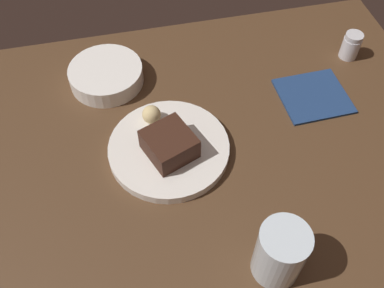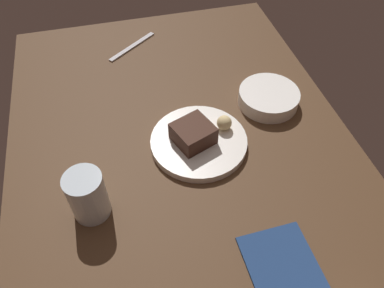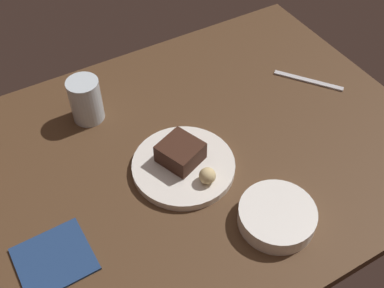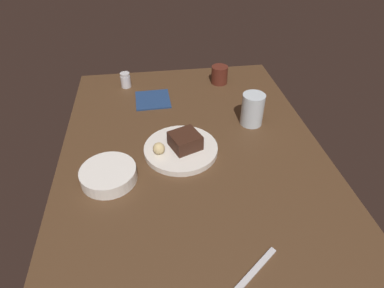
# 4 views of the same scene
# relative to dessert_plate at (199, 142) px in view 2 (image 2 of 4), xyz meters

# --- Properties ---
(dining_table) EXTENTS (1.20, 0.84, 0.03)m
(dining_table) POSITION_rel_dessert_plate_xyz_m (-0.01, -0.04, -0.02)
(dining_table) COLOR #4C331E
(dining_table) RESTS_ON ground
(dessert_plate) EXTENTS (0.24, 0.24, 0.02)m
(dessert_plate) POSITION_rel_dessert_plate_xyz_m (0.00, 0.00, 0.00)
(dessert_plate) COLOR white
(dessert_plate) RESTS_ON dining_table
(chocolate_cake_slice) EXTENTS (0.11, 0.11, 0.05)m
(chocolate_cake_slice) POSITION_rel_dessert_plate_xyz_m (-0.00, -0.01, 0.03)
(chocolate_cake_slice) COLOR #381E14
(chocolate_cake_slice) RESTS_ON dessert_plate
(bread_roll) EXTENTS (0.04, 0.04, 0.04)m
(bread_roll) POSITION_rel_dessert_plate_xyz_m (-0.02, 0.07, 0.03)
(bread_roll) COLOR #DBC184
(bread_roll) RESTS_ON dessert_plate
(water_glass) EXTENTS (0.08, 0.08, 0.11)m
(water_glass) POSITION_rel_dessert_plate_xyz_m (0.12, -0.27, 0.05)
(water_glass) COLOR silver
(water_glass) RESTS_ON dining_table
(side_bowl) EXTENTS (0.16, 0.16, 0.04)m
(side_bowl) POSITION_rel_dessert_plate_xyz_m (-0.10, 0.22, 0.01)
(side_bowl) COLOR white
(side_bowl) RESTS_ON dining_table
(butter_knife) EXTENTS (0.13, 0.16, 0.01)m
(butter_knife) POSITION_rel_dessert_plate_xyz_m (-0.45, -0.10, -0.01)
(butter_knife) COLOR silver
(butter_knife) RESTS_ON dining_table
(folded_napkin) EXTENTS (0.15, 0.14, 0.01)m
(folded_napkin) POSITION_rel_dessert_plate_xyz_m (0.33, 0.07, -0.01)
(folded_napkin) COLOR navy
(folded_napkin) RESTS_ON dining_table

